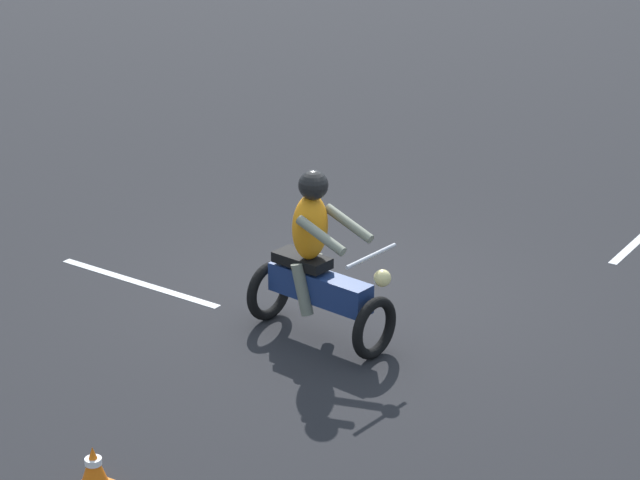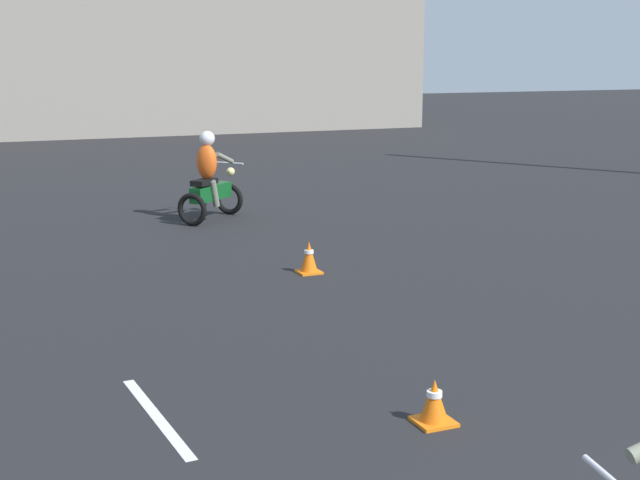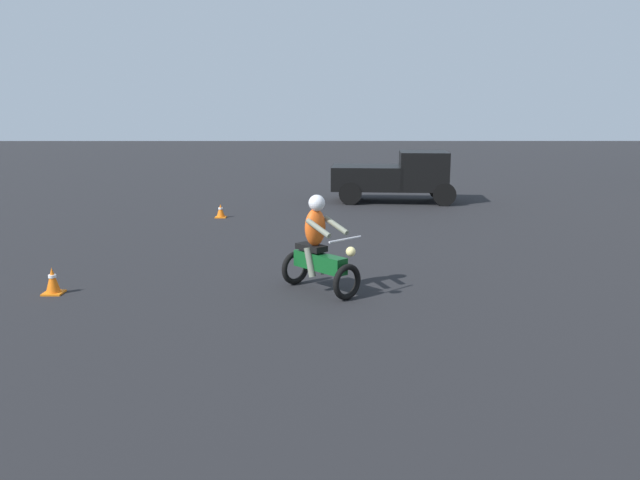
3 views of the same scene
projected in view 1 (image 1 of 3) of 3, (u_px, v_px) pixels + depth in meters
The scene contains 5 objects.
ground_plane at pixel (340, 297), 12.76m from camera, with size 120.00×120.00×0.00m, color black.
motorcycle_rider_foreground at pixel (317, 266), 11.64m from camera, with size 1.55×0.87×1.66m.
traffic_cone_near_left at pixel (94, 470), 9.38m from camera, with size 0.32×0.32×0.39m.
lane_stripe_e at pixel (139, 282), 13.08m from camera, with size 0.10×2.14×0.01m, color silver.
lane_stripe_s at pixel (634, 244), 14.09m from camera, with size 0.10×1.37×0.01m, color silver.
Camera 1 is at (-5.63, 10.18, 5.27)m, focal length 70.00 mm.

